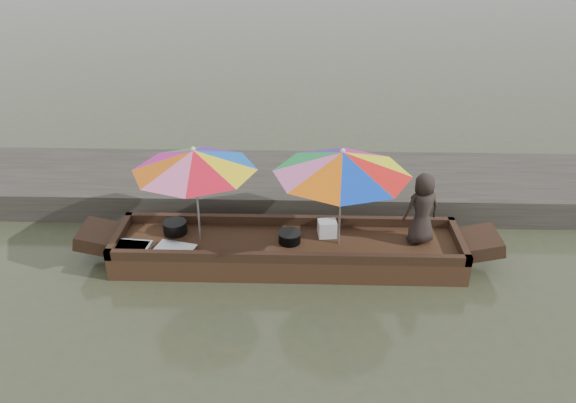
{
  "coord_description": "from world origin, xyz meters",
  "views": [
    {
      "loc": [
        0.23,
        -7.33,
        4.88
      ],
      "look_at": [
        0.0,
        0.1,
        1.0
      ],
      "focal_mm": 35.0,
      "sensor_mm": 36.0,
      "label": 1
    }
  ],
  "objects_px": {
    "tray_crayfish": "(130,248)",
    "vendor": "(422,209)",
    "cooking_pot": "(175,227)",
    "umbrella_stern": "(341,198)",
    "tray_scallop": "(174,250)",
    "boat_hull": "(288,252)",
    "supply_bag": "(327,229)",
    "charcoal_grill": "(289,238)",
    "umbrella_bow": "(197,196)"
  },
  "relations": [
    {
      "from": "supply_bag",
      "to": "umbrella_stern",
      "type": "xyz_separation_m",
      "value": [
        0.17,
        -0.21,
        0.65
      ]
    },
    {
      "from": "charcoal_grill",
      "to": "vendor",
      "type": "bearing_deg",
      "value": 2.61
    },
    {
      "from": "tray_crayfish",
      "to": "supply_bag",
      "type": "bearing_deg",
      "value": 10.24
    },
    {
      "from": "cooking_pot",
      "to": "tray_scallop",
      "type": "bearing_deg",
      "value": -79.92
    },
    {
      "from": "tray_scallop",
      "to": "supply_bag",
      "type": "xyz_separation_m",
      "value": [
        2.29,
        0.54,
        0.1
      ]
    },
    {
      "from": "tray_scallop",
      "to": "vendor",
      "type": "xyz_separation_m",
      "value": [
        3.69,
        0.42,
        0.54
      ]
    },
    {
      "from": "vendor",
      "to": "umbrella_bow",
      "type": "bearing_deg",
      "value": -15.59
    },
    {
      "from": "boat_hull",
      "to": "tray_scallop",
      "type": "bearing_deg",
      "value": -168.91
    },
    {
      "from": "supply_bag",
      "to": "umbrella_bow",
      "type": "relative_size",
      "value": 0.15
    },
    {
      "from": "boat_hull",
      "to": "supply_bag",
      "type": "relative_size",
      "value": 18.9
    },
    {
      "from": "tray_crayfish",
      "to": "supply_bag",
      "type": "distance_m",
      "value": 2.99
    },
    {
      "from": "charcoal_grill",
      "to": "vendor",
      "type": "relative_size",
      "value": 0.3
    },
    {
      "from": "charcoal_grill",
      "to": "umbrella_bow",
      "type": "relative_size",
      "value": 0.19
    },
    {
      "from": "umbrella_stern",
      "to": "supply_bag",
      "type": "bearing_deg",
      "value": 129.34
    },
    {
      "from": "supply_bag",
      "to": "umbrella_stern",
      "type": "bearing_deg",
      "value": -50.66
    },
    {
      "from": "supply_bag",
      "to": "vendor",
      "type": "xyz_separation_m",
      "value": [
        1.4,
        -0.12,
        0.44
      ]
    },
    {
      "from": "tray_scallop",
      "to": "umbrella_bow",
      "type": "distance_m",
      "value": 0.88
    },
    {
      "from": "boat_hull",
      "to": "tray_scallop",
      "type": "height_order",
      "value": "tray_scallop"
    },
    {
      "from": "charcoal_grill",
      "to": "vendor",
      "type": "xyz_separation_m",
      "value": [
        1.98,
        0.09,
        0.49
      ]
    },
    {
      "from": "tray_crayfish",
      "to": "vendor",
      "type": "xyz_separation_m",
      "value": [
        4.35,
        0.42,
        0.52
      ]
    },
    {
      "from": "cooking_pot",
      "to": "umbrella_stern",
      "type": "distance_m",
      "value": 2.65
    },
    {
      "from": "vendor",
      "to": "umbrella_bow",
      "type": "height_order",
      "value": "umbrella_bow"
    },
    {
      "from": "vendor",
      "to": "tray_crayfish",
      "type": "bearing_deg",
      "value": -11.66
    },
    {
      "from": "charcoal_grill",
      "to": "umbrella_bow",
      "type": "distance_m",
      "value": 1.53
    },
    {
      "from": "cooking_pot",
      "to": "tray_crayfish",
      "type": "height_order",
      "value": "cooking_pot"
    },
    {
      "from": "cooking_pot",
      "to": "umbrella_stern",
      "type": "height_order",
      "value": "umbrella_stern"
    },
    {
      "from": "boat_hull",
      "to": "vendor",
      "type": "height_order",
      "value": "vendor"
    },
    {
      "from": "boat_hull",
      "to": "umbrella_stern",
      "type": "bearing_deg",
      "value": 0.0
    },
    {
      "from": "tray_crayfish",
      "to": "charcoal_grill",
      "type": "xyz_separation_m",
      "value": [
        2.37,
        0.33,
        0.03
      ]
    },
    {
      "from": "boat_hull",
      "to": "vendor",
      "type": "distance_m",
      "value": 2.14
    },
    {
      "from": "tray_crayfish",
      "to": "tray_scallop",
      "type": "relative_size",
      "value": 1.0
    },
    {
      "from": "supply_bag",
      "to": "umbrella_stern",
      "type": "relative_size",
      "value": 0.14
    },
    {
      "from": "vendor",
      "to": "tray_scallop",
      "type": "bearing_deg",
      "value": -10.64
    },
    {
      "from": "cooking_pot",
      "to": "tray_scallop",
      "type": "distance_m",
      "value": 0.57
    },
    {
      "from": "tray_scallop",
      "to": "umbrella_stern",
      "type": "xyz_separation_m",
      "value": [
        2.46,
        0.33,
        0.74
      ]
    },
    {
      "from": "cooking_pot",
      "to": "tray_crayfish",
      "type": "xyz_separation_m",
      "value": [
        -0.56,
        -0.55,
        -0.05
      ]
    },
    {
      "from": "cooking_pot",
      "to": "tray_scallop",
      "type": "xyz_separation_m",
      "value": [
        0.1,
        -0.56,
        -0.07
      ]
    },
    {
      "from": "boat_hull",
      "to": "tray_scallop",
      "type": "relative_size",
      "value": 9.11
    },
    {
      "from": "cooking_pot",
      "to": "umbrella_stern",
      "type": "bearing_deg",
      "value": -5.09
    },
    {
      "from": "cooking_pot",
      "to": "charcoal_grill",
      "type": "distance_m",
      "value": 1.82
    },
    {
      "from": "charcoal_grill",
      "to": "umbrella_bow",
      "type": "bearing_deg",
      "value": 179.99
    },
    {
      "from": "boat_hull",
      "to": "supply_bag",
      "type": "height_order",
      "value": "supply_bag"
    },
    {
      "from": "boat_hull",
      "to": "umbrella_bow",
      "type": "distance_m",
      "value": 1.64
    },
    {
      "from": "vendor",
      "to": "umbrella_bow",
      "type": "relative_size",
      "value": 0.62
    },
    {
      "from": "cooking_pot",
      "to": "charcoal_grill",
      "type": "xyz_separation_m",
      "value": [
        1.81,
        -0.23,
        -0.02
      ]
    },
    {
      "from": "tray_crayfish",
      "to": "vendor",
      "type": "height_order",
      "value": "vendor"
    },
    {
      "from": "boat_hull",
      "to": "cooking_pot",
      "type": "height_order",
      "value": "cooking_pot"
    },
    {
      "from": "vendor",
      "to": "boat_hull",
      "type": "bearing_deg",
      "value": -14.56
    },
    {
      "from": "tray_scallop",
      "to": "umbrella_bow",
      "type": "xyz_separation_m",
      "value": [
        0.34,
        0.33,
        0.74
      ]
    },
    {
      "from": "charcoal_grill",
      "to": "tray_crayfish",
      "type": "bearing_deg",
      "value": -172.17
    }
  ]
}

